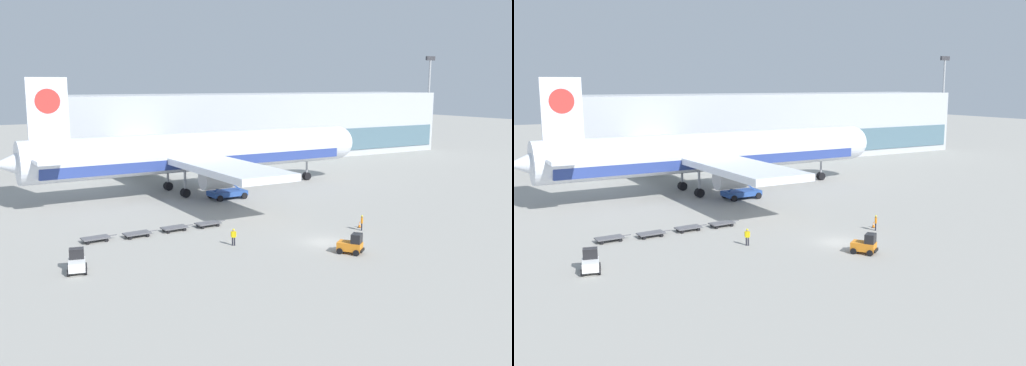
% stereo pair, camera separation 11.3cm
% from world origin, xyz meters
% --- Properties ---
extents(ground_plane, '(400.00, 400.00, 0.00)m').
position_xyz_m(ground_plane, '(0.00, 0.00, 0.00)').
color(ground_plane, '#9E9B93').
extents(terminal_building, '(90.00, 18.20, 14.00)m').
position_xyz_m(terminal_building, '(28.63, 62.68, 6.99)').
color(terminal_building, '#B2B7BC').
rests_on(terminal_building, ground_plane).
extents(light_mast, '(2.80, 0.50, 22.79)m').
position_xyz_m(light_mast, '(74.40, 56.09, 13.23)').
color(light_mast, '#9EA0A5').
rests_on(light_mast, ground_plane).
extents(airplane_main, '(58.06, 48.10, 17.00)m').
position_xyz_m(airplane_main, '(0.38, 32.37, 5.84)').
color(airplane_main, silver).
rests_on(airplane_main, ground_plane).
extents(scissor_lift_loader, '(5.24, 3.42, 4.75)m').
position_xyz_m(scissor_lift_loader, '(1.89, 25.32, 1.86)').
color(scissor_lift_loader, '#284C99').
rests_on(scissor_lift_loader, ground_plane).
extents(baggage_tug_foreground, '(2.62, 2.81, 2.00)m').
position_xyz_m(baggage_tug_foreground, '(-0.10, -4.47, 0.88)').
color(baggage_tug_foreground, orange).
rests_on(baggage_tug_foreground, ground_plane).
extents(baggage_tug_mid, '(2.12, 2.71, 2.00)m').
position_xyz_m(baggage_tug_mid, '(-24.31, 3.32, 0.88)').
color(baggage_tug_mid, silver).
rests_on(baggage_tug_mid, ground_plane).
extents(baggage_dolly_lead, '(3.74, 1.65, 0.48)m').
position_xyz_m(baggage_dolly_lead, '(-20.36, 12.16, 0.39)').
color(baggage_dolly_lead, '#56565B').
rests_on(baggage_dolly_lead, ground_plane).
extents(baggage_dolly_second, '(3.74, 1.65, 0.48)m').
position_xyz_m(baggage_dolly_second, '(-16.04, 11.78, 0.39)').
color(baggage_dolly_second, '#56565B').
rests_on(baggage_dolly_second, ground_plane).
extents(baggage_dolly_third, '(3.74, 1.65, 0.48)m').
position_xyz_m(baggage_dolly_third, '(-11.64, 12.10, 0.39)').
color(baggage_dolly_third, '#56565B').
rests_on(baggage_dolly_third, ground_plane).
extents(baggage_dolly_trail, '(3.74, 1.65, 0.48)m').
position_xyz_m(baggage_dolly_trail, '(-7.54, 12.01, 0.39)').
color(baggage_dolly_trail, '#56565B').
rests_on(baggage_dolly_trail, ground_plane).
extents(ground_crew_near, '(0.40, 0.46, 1.73)m').
position_xyz_m(ground_crew_near, '(6.56, 1.79, 1.01)').
color(ground_crew_near, black).
rests_on(ground_crew_near, ground_plane).
extents(ground_crew_far, '(0.46, 0.40, 1.77)m').
position_xyz_m(ground_crew_far, '(-8.67, 3.68, 1.04)').
color(ground_crew_far, black).
rests_on(ground_crew_far, ground_plane).
extents(traffic_cone_near, '(0.40, 0.40, 0.72)m').
position_xyz_m(traffic_cone_near, '(7.20, 2.88, 0.35)').
color(traffic_cone_near, black).
rests_on(traffic_cone_near, ground_plane).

